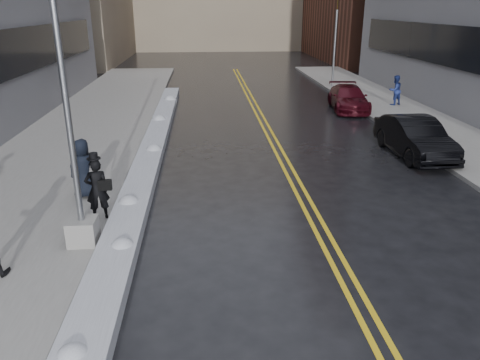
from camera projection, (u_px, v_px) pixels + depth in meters
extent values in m
plane|color=black|center=(229.00, 290.00, 9.44)|extent=(160.00, 160.00, 0.00)
cube|color=gray|center=(69.00, 150.00, 18.34)|extent=(5.50, 50.00, 0.15)
cube|color=gray|center=(455.00, 142.00, 19.48)|extent=(4.00, 50.00, 0.15)
cube|color=gold|center=(273.00, 147.00, 18.95)|extent=(0.12, 50.00, 0.01)
cube|color=gold|center=(280.00, 147.00, 18.97)|extent=(0.12, 50.00, 0.01)
cube|color=silver|center=(148.00, 162.00, 16.67)|extent=(0.90, 30.00, 0.34)
cube|color=gray|center=(83.00, 231.00, 10.91)|extent=(0.65, 0.65, 0.60)
cylinder|color=gray|center=(61.00, 65.00, 9.58)|extent=(0.14, 0.14, 7.00)
cylinder|color=maroon|center=(433.00, 133.00, 19.28)|extent=(0.24, 0.24, 0.60)
sphere|color=maroon|center=(434.00, 126.00, 19.17)|extent=(0.26, 0.26, 0.26)
cylinder|color=maroon|center=(433.00, 132.00, 19.26)|extent=(0.25, 0.10, 0.10)
cylinder|color=gray|center=(334.00, 49.00, 31.55)|extent=(0.14, 0.14, 5.00)
imported|color=#594C0C|center=(338.00, 1.00, 30.50)|extent=(0.16, 0.20, 1.00)
imported|color=black|center=(97.00, 189.00, 12.01)|extent=(0.68, 0.55, 1.63)
imported|color=black|center=(83.00, 168.00, 13.39)|extent=(0.91, 0.66, 1.73)
imported|color=navy|center=(395.00, 90.00, 26.06)|extent=(0.97, 0.87, 1.64)
imported|color=black|center=(415.00, 137.00, 17.62)|extent=(1.67, 4.49, 1.47)
imported|color=#390912|center=(348.00, 98.00, 25.56)|extent=(2.30, 4.64, 1.30)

